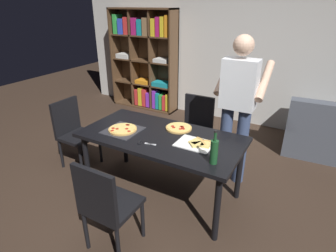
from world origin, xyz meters
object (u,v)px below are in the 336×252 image
chair_near_camera (106,203)px  chair_far_side (196,125)px  pepperoni_pizza_on_tray (123,130)px  kitchen_scissors (144,143)px  chair_left_end (73,129)px  bookshelf (146,60)px  wine_bottle (214,151)px  second_pizza_plain (179,128)px  person_serving_pizza (238,103)px  dining_table (161,142)px

chair_near_camera → chair_far_side: bearing=90.0°
pepperoni_pizza_on_tray → kitchen_scissors: pepperoni_pizza_on_tray is taller
chair_left_end → chair_near_camera: bearing=-34.2°
bookshelf → kitchen_scissors: bookshelf is taller
bookshelf → wine_bottle: bookshelf is taller
wine_bottle → chair_near_camera: bearing=-135.6°
chair_left_end → second_pizza_plain: bearing=9.5°
kitchen_scissors → chair_far_side: bearing=87.2°
second_pizza_plain → kitchen_scissors: bearing=-106.5°
chair_far_side → person_serving_pizza: size_ratio=0.51×
chair_left_end → wine_bottle: wine_bottle is taller
bookshelf → kitchen_scissors: 3.14m
bookshelf → second_pizza_plain: bearing=-49.2°
person_serving_pizza → wine_bottle: person_serving_pizza is taller
dining_table → chair_far_side: 0.93m
wine_bottle → kitchen_scissors: (-0.74, 0.01, -0.11)m
chair_left_end → dining_table: bearing=0.0°
dining_table → second_pizza_plain: size_ratio=5.91×
chair_left_end → second_pizza_plain: chair_left_end is taller
wine_bottle → kitchen_scissors: size_ratio=1.60×
chair_near_camera → chair_left_end: same height
bookshelf → pepperoni_pizza_on_tray: bookshelf is taller
chair_far_side → pepperoni_pizza_on_tray: size_ratio=2.42×
person_serving_pizza → kitchen_scissors: person_serving_pizza is taller
bookshelf → chair_near_camera: bearing=-61.9°
person_serving_pizza → pepperoni_pizza_on_tray: person_serving_pizza is taller
person_serving_pizza → second_pizza_plain: size_ratio=5.97×
person_serving_pizza → dining_table: bearing=-130.6°
chair_near_camera → dining_table: bearing=90.0°
chair_far_side → second_pizza_plain: (0.09, -0.68, 0.25)m
chair_left_end → person_serving_pizza: 2.13m
bookshelf → kitchen_scissors: (1.70, -2.62, -0.23)m
chair_far_side → chair_left_end: same height
chair_near_camera → bookshelf: bearing=118.1°
bookshelf → wine_bottle: size_ratio=6.17×
dining_table → pepperoni_pizza_on_tray: (-0.43, -0.11, 0.09)m
chair_left_end → bookshelf: bookshelf is taller
chair_far_side → person_serving_pizza: person_serving_pizza is taller
chair_left_end → chair_far_side: bearing=34.2°
chair_near_camera → person_serving_pizza: 1.79m
wine_bottle → kitchen_scissors: 0.75m
chair_far_side → wine_bottle: size_ratio=2.85×
chair_left_end → wine_bottle: (2.03, -0.25, 0.36)m
chair_near_camera → second_pizza_plain: size_ratio=3.07×
chair_far_side → second_pizza_plain: size_ratio=3.07×
person_serving_pizza → second_pizza_plain: (-0.51, -0.46, -0.24)m
dining_table → bookshelf: bookshelf is taller
wine_bottle → kitchen_scissors: wine_bottle is taller
chair_near_camera → chair_left_end: size_ratio=1.00×
chair_far_side → kitchen_scissors: bearing=-92.8°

